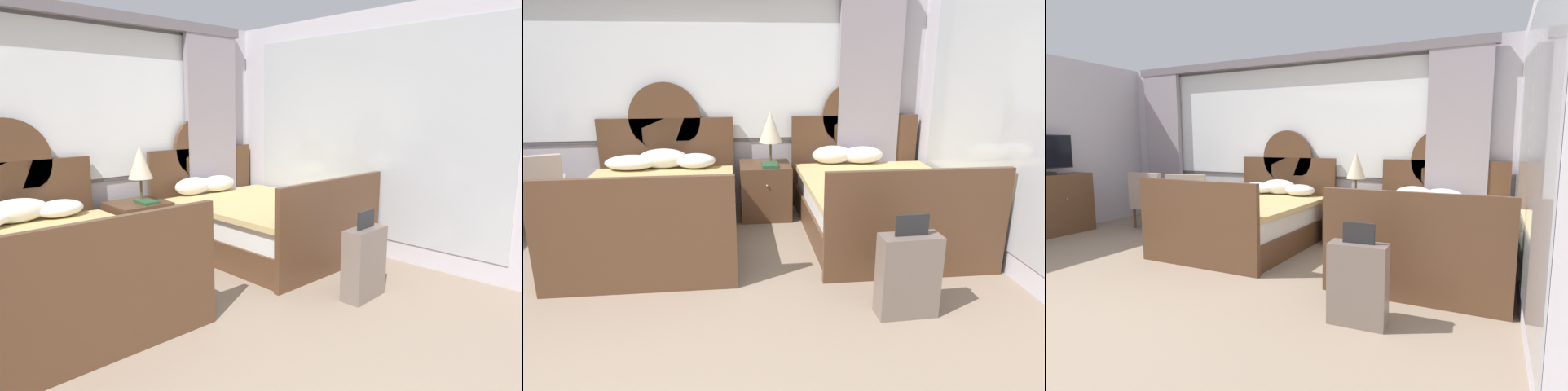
{
  "view_description": "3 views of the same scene",
  "coord_description": "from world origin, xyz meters",
  "views": [
    {
      "loc": [
        -1.23,
        -0.91,
        1.65
      ],
      "look_at": [
        1.75,
        2.18,
        0.83
      ],
      "focal_mm": 31.47,
      "sensor_mm": 36.0,
      "label": 1
    },
    {
      "loc": [
        0.83,
        -1.75,
        1.86
      ],
      "look_at": [
        1.26,
        2.15,
        0.67
      ],
      "focal_mm": 31.94,
      "sensor_mm": 36.0,
      "label": 2
    },
    {
      "loc": [
        2.96,
        -1.56,
        1.38
      ],
      "look_at": [
        0.97,
        2.64,
        0.76
      ],
      "focal_mm": 27.25,
      "sensor_mm": 36.0,
      "label": 3
    }
  ],
  "objects": [
    {
      "name": "suitcase_on_floor",
      "position": [
        2.07,
        1.2,
        0.32
      ],
      "size": [
        0.45,
        0.21,
        0.79
      ],
      "color": "#75665B",
      "rests_on": "ground_plane"
    },
    {
      "name": "nightstand_between_beds",
      "position": [
        1.19,
        3.55,
        0.32
      ],
      "size": [
        0.58,
        0.61,
        0.64
      ],
      "color": "brown",
      "rests_on": "ground_plane"
    },
    {
      "name": "table_lamp_on_nightstand",
      "position": [
        1.26,
        3.57,
        1.07
      ],
      "size": [
        0.27,
        0.27,
        0.61
      ],
      "color": "brown",
      "rests_on": "nightstand_between_beds"
    },
    {
      "name": "wall_right_mirror",
      "position": [
        3.24,
        1.72,
        1.35
      ],
      "size": [
        0.08,
        4.59,
        2.7
      ],
      "color": "silver",
      "rests_on": "ground_plane"
    },
    {
      "name": "armchair_by_window_centre",
      "position": [
        -2.05,
        3.14,
        0.48
      ],
      "size": [
        0.64,
        0.64,
        0.91
      ],
      "color": "#B29E8E",
      "rests_on": "ground_plane"
    },
    {
      "name": "wall_back_window",
      "position": [
        0.0,
        3.99,
        1.44
      ],
      "size": [
        6.41,
        0.22,
        2.7
      ],
      "color": "silver",
      "rests_on": "ground_plane"
    },
    {
      "name": "bed_near_mirror",
      "position": [
        2.35,
        2.88,
        0.34
      ],
      "size": [
        1.6,
        2.19,
        1.57
      ],
      "color": "brown",
      "rests_on": "ground_plane"
    },
    {
      "name": "armchair_by_window_left",
      "position": [
        -1.25,
        3.14,
        0.48
      ],
      "size": [
        0.76,
        0.76,
        0.91
      ],
      "color": "#B29E8E",
      "rests_on": "ground_plane"
    },
    {
      "name": "bed_near_window",
      "position": [
        0.03,
        2.89,
        0.35
      ],
      "size": [
        1.6,
        2.19,
        1.57
      ],
      "color": "brown",
      "rests_on": "ground_plane"
    },
    {
      "name": "book_on_nightstand",
      "position": [
        1.24,
        3.43,
        0.65
      ],
      "size": [
        0.18,
        0.26,
        0.03
      ],
      "color": "#285133",
      "rests_on": "nightstand_between_beds"
    }
  ]
}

